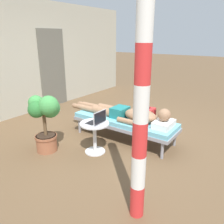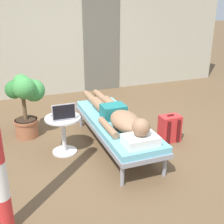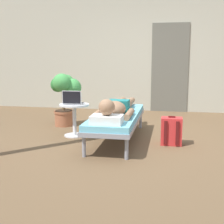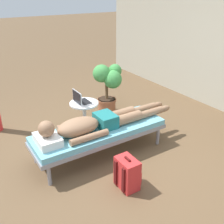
{
  "view_description": "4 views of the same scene",
  "coord_description": "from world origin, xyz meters",
  "px_view_note": "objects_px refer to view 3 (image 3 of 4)",
  "views": [
    {
      "loc": [
        -3.41,
        -2.15,
        1.86
      ],
      "look_at": [
        -0.25,
        0.08,
        0.55
      ],
      "focal_mm": 36.11,
      "sensor_mm": 36.0,
      "label": 1
    },
    {
      "loc": [
        -1.48,
        -3.56,
        2.01
      ],
      "look_at": [
        -0.19,
        -0.19,
        0.59
      ],
      "focal_mm": 46.81,
      "sensor_mm": 36.0,
      "label": 2
    },
    {
      "loc": [
        0.7,
        -4.6,
        1.25
      ],
      "look_at": [
        -0.13,
        -0.26,
        0.47
      ],
      "focal_mm": 49.07,
      "sensor_mm": 36.0,
      "label": 3
    },
    {
      "loc": [
        2.82,
        -1.73,
        2.26
      ],
      "look_at": [
        0.05,
        0.04,
        0.69
      ],
      "focal_mm": 42.59,
      "sensor_mm": 36.0,
      "label": 4
    }
  ],
  "objects_px": {
    "person_reclining": "(116,108)",
    "side_table": "(74,114)",
    "backpack": "(171,131)",
    "potted_plant": "(65,93)",
    "laptop": "(73,101)",
    "lounge_chair": "(117,118)"
  },
  "relations": [
    {
      "from": "person_reclining",
      "to": "side_table",
      "type": "xyz_separation_m",
      "value": [
        -0.72,
        0.21,
        -0.16
      ]
    },
    {
      "from": "side_table",
      "to": "person_reclining",
      "type": "bearing_deg",
      "value": -16.46
    },
    {
      "from": "backpack",
      "to": "potted_plant",
      "type": "height_order",
      "value": "potted_plant"
    },
    {
      "from": "person_reclining",
      "to": "laptop",
      "type": "xyz_separation_m",
      "value": [
        -0.72,
        0.16,
        0.07
      ]
    },
    {
      "from": "lounge_chair",
      "to": "backpack",
      "type": "height_order",
      "value": "backpack"
    },
    {
      "from": "person_reclining",
      "to": "side_table",
      "type": "height_order",
      "value": "person_reclining"
    },
    {
      "from": "lounge_chair",
      "to": "backpack",
      "type": "bearing_deg",
      "value": -6.36
    },
    {
      "from": "backpack",
      "to": "potted_plant",
      "type": "xyz_separation_m",
      "value": [
        -1.94,
        0.92,
        0.41
      ]
    },
    {
      "from": "backpack",
      "to": "potted_plant",
      "type": "distance_m",
      "value": 2.19
    },
    {
      "from": "lounge_chair",
      "to": "laptop",
      "type": "distance_m",
      "value": 0.76
    },
    {
      "from": "side_table",
      "to": "potted_plant",
      "type": "xyz_separation_m",
      "value": [
        -0.4,
        0.71,
        0.25
      ]
    },
    {
      "from": "person_reclining",
      "to": "backpack",
      "type": "xyz_separation_m",
      "value": [
        0.82,
        -0.0,
        -0.32
      ]
    },
    {
      "from": "person_reclining",
      "to": "backpack",
      "type": "relative_size",
      "value": 5.12
    },
    {
      "from": "lounge_chair",
      "to": "side_table",
      "type": "distance_m",
      "value": 0.73
    },
    {
      "from": "side_table",
      "to": "backpack",
      "type": "bearing_deg",
      "value": -7.9
    },
    {
      "from": "lounge_chair",
      "to": "potted_plant",
      "type": "distance_m",
      "value": 1.42
    },
    {
      "from": "person_reclining",
      "to": "laptop",
      "type": "bearing_deg",
      "value": 167.36
    },
    {
      "from": "backpack",
      "to": "person_reclining",
      "type": "bearing_deg",
      "value": 179.92
    },
    {
      "from": "lounge_chair",
      "to": "side_table",
      "type": "bearing_deg",
      "value": 170.35
    },
    {
      "from": "potted_plant",
      "to": "lounge_chair",
      "type": "bearing_deg",
      "value": -36.49
    },
    {
      "from": "side_table",
      "to": "laptop",
      "type": "xyz_separation_m",
      "value": [
        0.0,
        -0.05,
        0.23
      ]
    },
    {
      "from": "side_table",
      "to": "potted_plant",
      "type": "bearing_deg",
      "value": 119.57
    }
  ]
}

